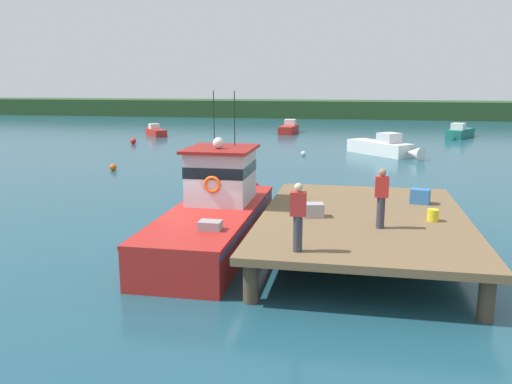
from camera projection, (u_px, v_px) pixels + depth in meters
name	position (u px, v px, depth m)	size (l,w,h in m)	color
ground_plane	(208.00, 245.00, 16.79)	(200.00, 200.00, 0.00)	#1E4C5B
dock	(364.00, 220.00, 15.69)	(6.00, 9.00, 1.20)	#4C3D2D
main_fishing_boat	(217.00, 212.00, 16.88)	(2.59, 9.81, 4.80)	red
crate_stack_near_edge	(313.00, 210.00, 15.48)	(0.60, 0.44, 0.40)	#9E9EA3
crate_single_by_cleat	(420.00, 196.00, 17.16)	(0.60, 0.44, 0.48)	#3370B2
bait_bucket	(433.00, 215.00, 15.00)	(0.32, 0.32, 0.34)	yellow
deckhand_by_the_boat	(381.00, 197.00, 14.14)	(0.36, 0.22, 1.63)	#383842
deckhand_further_back	(298.00, 216.00, 12.18)	(0.36, 0.22, 1.63)	#383842
moored_boat_mid_harbor	(155.00, 131.00, 50.69)	(3.34, 3.93, 1.10)	red
moored_boat_near_channel	(289.00, 128.00, 53.16)	(1.59, 5.30, 1.33)	red
moored_boat_far_left	(384.00, 147.00, 37.12)	(5.23, 5.40, 1.59)	white
moored_boat_off_the_point	(459.00, 133.00, 48.53)	(3.35, 5.31, 1.37)	#196B5B
mooring_buoy_outer	(303.00, 154.00, 36.73)	(0.34, 0.34, 0.34)	silver
mooring_buoy_channel_marker	(113.00, 167.00, 30.64)	(0.41, 0.41, 0.41)	#EA5B19
mooring_buoy_inshore	(133.00, 141.00, 43.74)	(0.48, 0.48, 0.48)	red
far_shoreline	(326.00, 109.00, 76.13)	(120.00, 8.00, 2.40)	#284723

